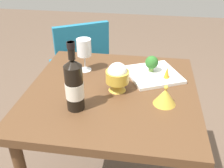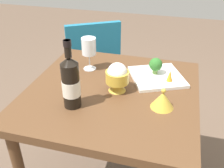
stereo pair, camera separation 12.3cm
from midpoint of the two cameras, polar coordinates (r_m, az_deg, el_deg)
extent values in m
cube|color=brown|center=(1.25, 2.80, -2.05)|extent=(0.81, 0.81, 0.04)
cylinder|color=brown|center=(1.74, 16.35, -8.13)|extent=(0.05, 0.05, 0.71)
cylinder|color=brown|center=(1.82, -5.65, -4.79)|extent=(0.05, 0.05, 0.71)
cube|color=teal|center=(2.17, -3.18, 4.18)|extent=(0.55, 0.55, 0.02)
cube|color=teal|center=(1.93, -2.15, 7.47)|extent=(0.36, 0.24, 0.40)
cylinder|color=black|center=(2.40, -7.88, 0.60)|extent=(0.03, 0.03, 0.43)
cylinder|color=black|center=(2.46, -0.05, 1.68)|extent=(0.03, 0.03, 0.43)
cylinder|color=black|center=(2.12, -6.47, -3.84)|extent=(0.03, 0.03, 0.43)
cylinder|color=black|center=(2.18, 2.35, -2.50)|extent=(0.03, 0.03, 0.43)
cylinder|color=black|center=(1.08, -5.80, -0.45)|extent=(0.08, 0.08, 0.20)
cone|color=black|center=(1.03, -6.14, 5.07)|extent=(0.08, 0.08, 0.03)
cylinder|color=black|center=(1.01, -6.30, 7.63)|extent=(0.03, 0.03, 0.07)
cylinder|color=black|center=(1.00, -6.37, 8.85)|extent=(0.03, 0.03, 0.02)
cylinder|color=silver|center=(1.09, -5.78, -0.90)|extent=(0.08, 0.08, 0.07)
cylinder|color=white|center=(1.43, -2.45, 3.35)|extent=(0.07, 0.07, 0.00)
cylinder|color=white|center=(1.41, -2.49, 4.96)|extent=(0.01, 0.01, 0.08)
cylinder|color=white|center=(1.37, -2.57, 8.25)|extent=(0.08, 0.08, 0.09)
cone|color=gold|center=(1.23, 4.05, -0.45)|extent=(0.08, 0.08, 0.04)
cylinder|color=gold|center=(1.20, 4.14, 1.58)|extent=(0.11, 0.11, 0.05)
sphere|color=white|center=(1.19, 4.18, 2.53)|extent=(0.09, 0.09, 0.09)
cone|color=gold|center=(1.13, 14.13, -3.50)|extent=(0.10, 0.10, 0.07)
sphere|color=gold|center=(1.11, 14.42, -1.56)|extent=(0.02, 0.02, 0.02)
cube|color=white|center=(1.36, 12.39, 1.49)|extent=(0.33, 0.33, 0.02)
cylinder|color=#729E4C|center=(1.37, 12.00, 2.76)|extent=(0.03, 0.03, 0.03)
sphere|color=#2D6B28|center=(1.35, 12.17, 4.17)|extent=(0.07, 0.07, 0.07)
cone|color=orange|center=(1.31, 15.24, 1.70)|extent=(0.03, 0.03, 0.06)
camera|label=1|loc=(0.06, -87.14, 1.70)|focal=41.56mm
camera|label=2|loc=(0.06, 92.86, -1.70)|focal=41.56mm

